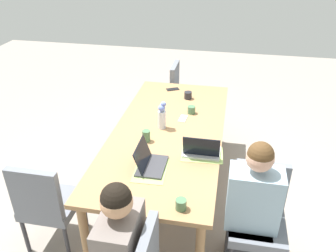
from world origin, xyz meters
name	(u,v)px	position (x,y,z in m)	size (l,w,h in m)	color
ground_plane	(168,190)	(0.00, 0.00, 0.00)	(10.00, 10.00, 0.00)	gray
dining_table	(168,136)	(0.00, 0.00, 0.69)	(2.36, 1.06, 0.76)	#9E754C
chair_far_left_near	(258,212)	(0.71, 0.87, 0.50)	(0.44, 0.44, 0.90)	slate
person_far_left_near	(251,216)	(0.78, 0.81, 0.53)	(0.36, 0.40, 1.19)	#2D2D33
chair_near_left_far	(46,202)	(0.91, -0.86, 0.50)	(0.44, 0.44, 0.90)	slate
chair_head_left_right_near	(183,93)	(-1.48, -0.08, 0.50)	(0.44, 0.44, 0.90)	slate
flower_vase	(162,114)	(-0.04, -0.07, 0.91)	(0.09, 0.08, 0.29)	silver
placemat_far_left_near	(202,154)	(0.35, 0.37, 0.76)	(0.36, 0.26, 0.00)	#9EBC66
placemat_head_right_left_mid	(151,170)	(0.66, -0.02, 0.76)	(0.36, 0.26, 0.00)	#9EBC66
laptop_far_left_near	(202,150)	(0.36, 0.37, 0.80)	(0.22, 0.32, 0.21)	silver
laptop_head_right_left_mid	(149,163)	(0.62, -0.04, 0.80)	(0.32, 0.22, 0.21)	#38383D
coffee_mug_near_left	(181,204)	(1.06, 0.30, 0.80)	(0.08, 0.08, 0.08)	#47704C
coffee_mug_near_right	(188,95)	(-0.76, 0.09, 0.80)	(0.09, 0.09, 0.08)	#232328
coffee_mug_centre_left	(191,110)	(-0.41, 0.18, 0.80)	(0.08, 0.08, 0.08)	#47704C
coffee_mug_centre_right	(146,136)	(0.23, -0.16, 0.81)	(0.07, 0.07, 0.11)	#47704C
phone_black	(173,89)	(-0.99, -0.13, 0.76)	(0.15, 0.07, 0.01)	black
phone_silver	(183,119)	(-0.26, 0.11, 0.76)	(0.15, 0.07, 0.01)	silver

